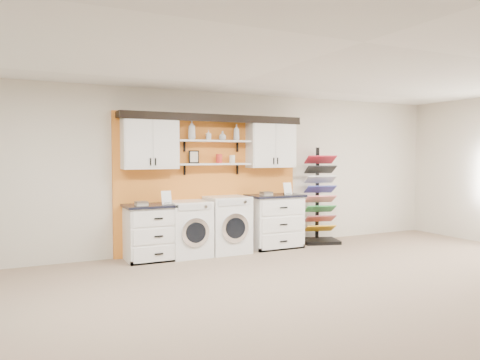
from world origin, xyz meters
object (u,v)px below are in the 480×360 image
sample_rack (320,213)px  base_cabinet_left (153,232)px  washer (188,229)px  dryer (227,224)px  base_cabinet_right (275,221)px

sample_rack → base_cabinet_left: bearing=-161.4°
washer → sample_rack: size_ratio=0.50×
base_cabinet_left → dryer: 1.30m
base_cabinet_right → sample_rack: 1.03m
washer → dryer: dryer is taller
washer → dryer: size_ratio=0.95×
washer → sample_rack: (2.69, 0.04, 0.10)m
base_cabinet_left → dryer: size_ratio=0.94×
base_cabinet_right → dryer: dryer is taller
base_cabinet_left → washer: bearing=-0.3°
base_cabinet_left → dryer: dryer is taller
dryer → sample_rack: size_ratio=0.53×
base_cabinet_left → sample_rack: size_ratio=0.50×
base_cabinet_left → sample_rack: (3.29, 0.04, 0.12)m
base_cabinet_right → dryer: (-0.96, -0.00, 0.00)m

